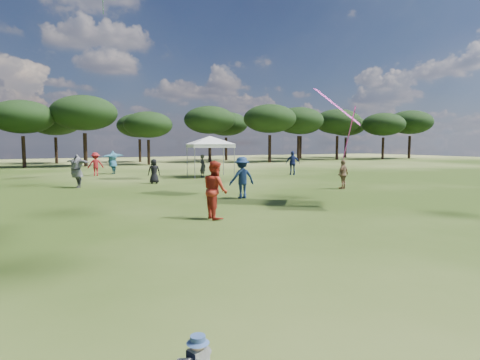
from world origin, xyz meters
name	(u,v)px	position (x,y,z in m)	size (l,w,h in m)	color
tree_line	(73,117)	(2.39, 47.41, 5.42)	(108.78, 17.63, 7.77)	black
tent_right	(210,138)	(9.79, 25.58, 2.90)	(6.09, 6.09, 3.32)	gray
festival_crowd	(82,172)	(0.54, 22.24, 0.91)	(29.73, 23.01, 1.93)	#A92B1C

